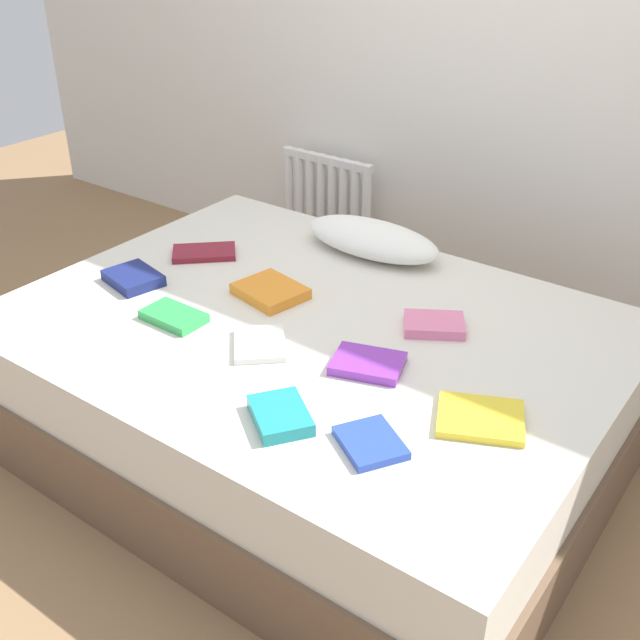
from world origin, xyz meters
name	(u,v)px	position (x,y,z in m)	size (l,w,h in m)	color
ground_plane	(312,440)	(0.00, 0.00, 0.00)	(8.00, 8.00, 0.00)	#93704C
bed	(311,384)	(0.00, 0.00, 0.25)	(2.00, 1.50, 0.50)	brown
radiator	(326,201)	(-0.80, 1.20, 0.37)	(0.52, 0.04, 0.46)	white
pillow	(372,239)	(-0.13, 0.57, 0.56)	(0.57, 0.26, 0.12)	white
textbook_purple	(368,364)	(0.30, -0.12, 0.51)	(0.21, 0.16, 0.03)	purple
textbook_orange	(270,291)	(-0.22, 0.06, 0.52)	(0.23, 0.19, 0.04)	orange
textbook_green	(174,316)	(-0.37, -0.26, 0.52)	(0.21, 0.13, 0.03)	green
textbook_white	(260,344)	(-0.03, -0.22, 0.51)	(0.20, 0.16, 0.02)	white
textbook_maroon	(204,253)	(-0.64, 0.16, 0.51)	(0.24, 0.14, 0.02)	maroon
textbook_pink	(434,325)	(0.35, 0.19, 0.52)	(0.19, 0.14, 0.03)	pink
textbook_blue	(370,443)	(0.51, -0.43, 0.51)	(0.17, 0.14, 0.02)	#2847B7
textbook_teal	(280,415)	(0.26, -0.48, 0.52)	(0.19, 0.14, 0.04)	teal
textbook_yellow	(480,418)	(0.69, -0.17, 0.51)	(0.23, 0.19, 0.02)	yellow
textbook_navy	(133,278)	(-0.68, -0.16, 0.52)	(0.20, 0.16, 0.04)	navy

